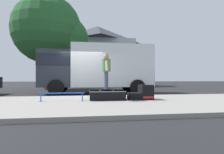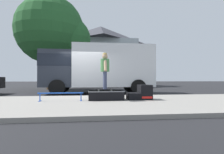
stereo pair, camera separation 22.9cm
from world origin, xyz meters
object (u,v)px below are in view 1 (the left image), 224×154
grind_rail (62,95)px  kicker_ramp (142,93)px  skate_box (107,95)px  street_tree_main (51,32)px  skateboard (106,89)px  skater_kid (106,68)px  box_truck (96,67)px

grind_rail → kicker_ramp: bearing=2.4°
skate_box → grind_rail: (-1.68, -0.13, 0.05)m
skate_box → street_tree_main: street_tree_main is taller
skateboard → street_tree_main: (-3.83, 9.90, 4.67)m
skater_kid → street_tree_main: street_tree_main is taller
skater_kid → street_tree_main: bearing=111.2°
grind_rail → skater_kid: (1.64, 0.13, 1.01)m
skate_box → grind_rail: bearing=-175.7°
kicker_ramp → box_truck: box_truck is taller
skateboard → kicker_ramp: bearing=-0.3°
grind_rail → skateboard: (1.64, 0.13, 0.17)m
kicker_ramp → street_tree_main: size_ratio=0.11×
skater_kid → skate_box: bearing=-11.5°
grind_rail → skater_kid: 1.93m
kicker_ramp → grind_rail: bearing=-177.6°
skate_box → box_truck: bearing=91.7°
grind_rail → box_truck: size_ratio=0.24×
skateboard → street_tree_main: bearing=111.2°
kicker_ramp → skateboard: bearing=179.7°
kicker_ramp → grind_rail: kicker_ramp is taller
grind_rail → skateboard: skateboard is taller
skateboard → box_truck: box_truck is taller
kicker_ramp → grind_rail: size_ratio=0.57×
box_truck → kicker_ramp: bearing=-71.9°
skater_kid → skateboard: bearing=-63.4°
street_tree_main → skate_box: bearing=-68.7°
skater_kid → street_tree_main: size_ratio=0.17×
skater_kid → box_truck: box_truck is taller
skate_box → kicker_ramp: (1.40, -0.00, 0.05)m
kicker_ramp → box_truck: 5.11m
skate_box → skateboard: bearing=168.5°
skate_box → street_tree_main: 11.70m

